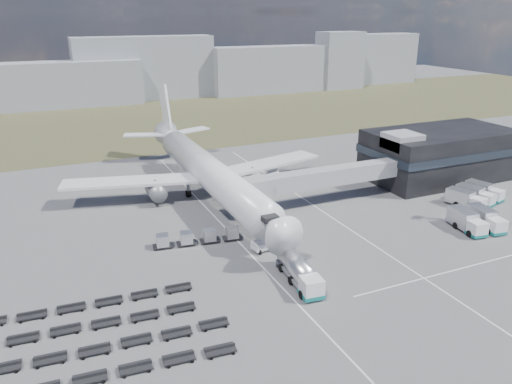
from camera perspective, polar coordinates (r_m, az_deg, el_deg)
name	(u,v)px	position (r m, az deg, el deg)	size (l,w,h in m)	color
ground	(287,275)	(66.87, 3.56, -9.48)	(420.00, 420.00, 0.00)	#565659
grass_strip	(129,120)	(166.98, -14.27, 7.99)	(420.00, 90.00, 0.01)	#454329
lane_markings	(337,252)	(73.63, 9.28, -6.80)	(47.12, 110.00, 0.01)	silver
terminal	(439,153)	(109.99, 20.23, 4.18)	(30.40, 16.40, 11.00)	black
jet_bridge	(314,179)	(88.37, 6.68, 1.49)	(30.30, 3.80, 7.05)	#939399
airliner	(207,170)	(92.36, -5.67, 2.50)	(51.59, 64.53, 17.62)	white
skyline	(139,77)	(202.94, -13.26, 12.72)	(315.66, 21.41, 24.55)	gray
fuel_tanker	(299,271)	(64.58, 4.95, -8.97)	(3.68, 10.55, 3.34)	white
pushback_tug	(264,245)	(72.98, 0.87, -6.12)	(3.36, 1.89, 1.50)	white
catering_truck	(272,176)	(101.26, 1.90, 1.83)	(4.39, 6.30, 2.68)	white
service_trucks_near	(476,220)	(86.82, 23.88, -2.95)	(6.94, 7.96, 2.90)	white
service_trucks_far	(475,195)	(98.66, 23.75, -0.33)	(10.50, 8.96, 2.74)	white
uld_row	(198,237)	(75.24, -6.66, -5.13)	(13.46, 3.63, 1.85)	black
baggage_dollies	(66,343)	(57.60, -20.91, -15.83)	(34.14, 17.06, 0.76)	black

